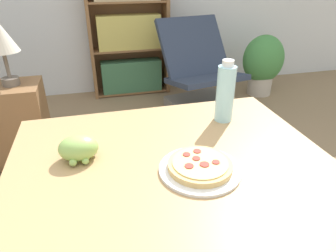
{
  "coord_description": "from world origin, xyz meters",
  "views": [
    {
      "loc": [
        -0.24,
        -0.89,
        1.32
      ],
      "look_at": [
        0.01,
        0.06,
        0.8
      ],
      "focal_mm": 32.0,
      "sensor_mm": 36.0,
      "label": 1
    }
  ],
  "objects_px": {
    "grape_bunch": "(79,148)",
    "lounge_chair_far": "(200,82)",
    "drink_bottle": "(225,93)",
    "side_table": "(23,127)",
    "bookshelf": "(129,30)",
    "table_lamp": "(0,39)",
    "pizza_on_plate": "(200,167)",
    "potted_plant_floor": "(263,63)"
  },
  "relations": [
    {
      "from": "grape_bunch",
      "to": "bookshelf",
      "type": "height_order",
      "value": "bookshelf"
    },
    {
      "from": "grape_bunch",
      "to": "side_table",
      "type": "height_order",
      "value": "grape_bunch"
    },
    {
      "from": "pizza_on_plate",
      "to": "grape_bunch",
      "type": "xyz_separation_m",
      "value": [
        -0.37,
        0.17,
        0.03
      ]
    },
    {
      "from": "bookshelf",
      "to": "potted_plant_floor",
      "type": "xyz_separation_m",
      "value": [
        1.44,
        -0.41,
        -0.35
      ]
    },
    {
      "from": "grape_bunch",
      "to": "potted_plant_floor",
      "type": "distance_m",
      "value": 2.85
    },
    {
      "from": "side_table",
      "to": "bookshelf",
      "type": "bearing_deg",
      "value": 52.87
    },
    {
      "from": "side_table",
      "to": "potted_plant_floor",
      "type": "distance_m",
      "value": 2.55
    },
    {
      "from": "lounge_chair_far",
      "to": "bookshelf",
      "type": "bearing_deg",
      "value": 123.88
    },
    {
      "from": "drink_bottle",
      "to": "lounge_chair_far",
      "type": "bearing_deg",
      "value": 72.53
    },
    {
      "from": "bookshelf",
      "to": "drink_bottle",
      "type": "bearing_deg",
      "value": -87.68
    },
    {
      "from": "bookshelf",
      "to": "table_lamp",
      "type": "xyz_separation_m",
      "value": [
        -0.96,
        -1.27,
        0.21
      ]
    },
    {
      "from": "grape_bunch",
      "to": "bookshelf",
      "type": "distance_m",
      "value": 2.51
    },
    {
      "from": "pizza_on_plate",
      "to": "potted_plant_floor",
      "type": "distance_m",
      "value": 2.74
    },
    {
      "from": "pizza_on_plate",
      "to": "potted_plant_floor",
      "type": "relative_size",
      "value": 0.39
    },
    {
      "from": "drink_bottle",
      "to": "grape_bunch",
      "type": "bearing_deg",
      "value": -165.34
    },
    {
      "from": "pizza_on_plate",
      "to": "potted_plant_floor",
      "type": "xyz_separation_m",
      "value": [
        1.57,
        2.21,
        -0.39
      ]
    },
    {
      "from": "grape_bunch",
      "to": "table_lamp",
      "type": "xyz_separation_m",
      "value": [
        -0.46,
        1.19,
        0.15
      ]
    },
    {
      "from": "drink_bottle",
      "to": "side_table",
      "type": "xyz_separation_m",
      "value": [
        -1.05,
        1.03,
        -0.55
      ]
    },
    {
      "from": "table_lamp",
      "to": "grape_bunch",
      "type": "bearing_deg",
      "value": -68.81
    },
    {
      "from": "drink_bottle",
      "to": "side_table",
      "type": "bearing_deg",
      "value": 135.6
    },
    {
      "from": "lounge_chair_far",
      "to": "pizza_on_plate",
      "type": "bearing_deg",
      "value": -121.6
    },
    {
      "from": "grape_bunch",
      "to": "lounge_chair_far",
      "type": "distance_m",
      "value": 2.21
    },
    {
      "from": "pizza_on_plate",
      "to": "side_table",
      "type": "distance_m",
      "value": 1.65
    },
    {
      "from": "lounge_chair_far",
      "to": "bookshelf",
      "type": "xyz_separation_m",
      "value": [
        -0.62,
        0.62,
        0.43
      ]
    },
    {
      "from": "side_table",
      "to": "grape_bunch",
      "type": "bearing_deg",
      "value": -68.81
    },
    {
      "from": "grape_bunch",
      "to": "table_lamp",
      "type": "bearing_deg",
      "value": 111.19
    },
    {
      "from": "pizza_on_plate",
      "to": "drink_bottle",
      "type": "height_order",
      "value": "drink_bottle"
    },
    {
      "from": "grape_bunch",
      "to": "drink_bottle",
      "type": "height_order",
      "value": "drink_bottle"
    },
    {
      "from": "bookshelf",
      "to": "potted_plant_floor",
      "type": "bearing_deg",
      "value": -16.06
    },
    {
      "from": "potted_plant_floor",
      "to": "grape_bunch",
      "type": "bearing_deg",
      "value": -133.53
    },
    {
      "from": "drink_bottle",
      "to": "lounge_chair_far",
      "type": "relative_size",
      "value": 0.3
    },
    {
      "from": "grape_bunch",
      "to": "potted_plant_floor",
      "type": "relative_size",
      "value": 0.2
    },
    {
      "from": "lounge_chair_far",
      "to": "potted_plant_floor",
      "type": "xyz_separation_m",
      "value": [
        0.82,
        0.21,
        0.08
      ]
    },
    {
      "from": "grape_bunch",
      "to": "potted_plant_floor",
      "type": "xyz_separation_m",
      "value": [
        1.94,
        2.04,
        -0.42
      ]
    },
    {
      "from": "side_table",
      "to": "table_lamp",
      "type": "bearing_deg",
      "value": 0.0
    },
    {
      "from": "lounge_chair_far",
      "to": "bookshelf",
      "type": "height_order",
      "value": "bookshelf"
    },
    {
      "from": "lounge_chair_far",
      "to": "table_lamp",
      "type": "xyz_separation_m",
      "value": [
        -1.58,
        -0.65,
        0.64
      ]
    },
    {
      "from": "drink_bottle",
      "to": "side_table",
      "type": "height_order",
      "value": "drink_bottle"
    },
    {
      "from": "side_table",
      "to": "potted_plant_floor",
      "type": "bearing_deg",
      "value": 19.6
    },
    {
      "from": "potted_plant_floor",
      "to": "pizza_on_plate",
      "type": "bearing_deg",
      "value": -125.35
    },
    {
      "from": "lounge_chair_far",
      "to": "side_table",
      "type": "distance_m",
      "value": 1.71
    },
    {
      "from": "bookshelf",
      "to": "table_lamp",
      "type": "height_order",
      "value": "bookshelf"
    }
  ]
}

